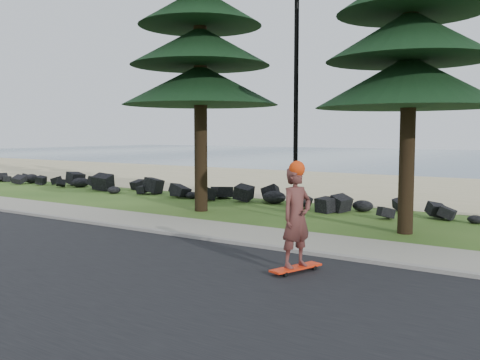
% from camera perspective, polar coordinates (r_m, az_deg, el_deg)
% --- Properties ---
extents(ground, '(160.00, 160.00, 0.00)m').
position_cam_1_polar(ground, '(13.83, -0.45, -5.98)').
color(ground, '#32571B').
rests_on(ground, ground).
extents(road, '(160.00, 7.00, 0.02)m').
position_cam_1_polar(road, '(10.53, -14.70, -9.59)').
color(road, black).
rests_on(road, ground).
extents(kerb, '(160.00, 0.20, 0.10)m').
position_cam_1_polar(kerb, '(13.10, -2.70, -6.38)').
color(kerb, gray).
rests_on(kerb, ground).
extents(sidewalk, '(160.00, 2.00, 0.08)m').
position_cam_1_polar(sidewalk, '(13.98, 0.01, -5.69)').
color(sidewalk, '#9E9484').
rests_on(sidewalk, ground).
extents(beach_sand, '(160.00, 15.00, 0.01)m').
position_cam_1_polar(beach_sand, '(26.93, 17.35, -0.83)').
color(beach_sand, tan).
rests_on(beach_sand, ground).
extents(seawall_boulders, '(60.00, 2.40, 1.10)m').
position_cam_1_polar(seawall_boulders, '(18.65, 9.38, -3.19)').
color(seawall_boulders, black).
rests_on(seawall_boulders, ground).
extents(lamp_post, '(0.25, 0.14, 8.14)m').
position_cam_1_polar(lamp_post, '(16.38, 6.01, 10.23)').
color(lamp_post, black).
rests_on(lamp_post, ground).
extents(skateboarder, '(0.64, 1.16, 2.11)m').
position_cam_1_polar(skateboarder, '(10.06, 6.04, -4.02)').
color(skateboarder, red).
rests_on(skateboarder, ground).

